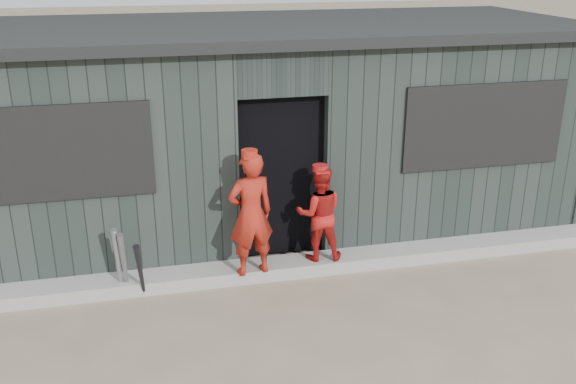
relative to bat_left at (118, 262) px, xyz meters
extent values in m
plane|color=#776852|center=(1.85, -1.71, -0.41)|extent=(80.00, 80.00, 0.00)
cube|color=gray|center=(1.85, 0.11, -0.33)|extent=(8.00, 0.36, 0.15)
cone|color=gray|center=(0.00, 0.00, 0.00)|extent=(0.09, 0.20, 0.81)
cone|color=slate|center=(0.06, -0.02, -0.02)|extent=(0.09, 0.24, 0.77)
cone|color=black|center=(0.22, -0.16, -0.05)|extent=(0.11, 0.31, 0.71)
imported|color=#9F2013|center=(1.41, -0.06, 0.43)|extent=(0.56, 0.42, 1.38)
imported|color=#B01815|center=(2.22, 0.12, 0.29)|extent=(0.59, 0.49, 1.10)
imported|color=#B5B5B5|center=(2.25, 0.77, 0.20)|extent=(0.67, 0.53, 1.20)
cube|color=black|center=(1.85, 1.79, 0.79)|extent=(7.60, 2.70, 2.20)
cube|color=#2A322F|center=(-0.40, 0.39, 0.84)|extent=(3.50, 0.20, 2.50)
cube|color=#29302E|center=(4.10, 0.39, 0.84)|extent=(3.50, 0.20, 2.50)
cube|color=#252C2A|center=(1.85, 0.39, 1.84)|extent=(1.00, 0.20, 0.50)
cube|color=#29302E|center=(5.75, 1.79, 0.84)|extent=(0.20, 3.00, 2.50)
cube|color=#2C3431|center=(1.85, 3.19, 0.84)|extent=(8.00, 0.20, 2.50)
cube|color=black|center=(1.85, 1.79, 2.15)|extent=(8.30, 3.30, 0.12)
cube|color=black|center=(-0.55, 0.27, 1.14)|extent=(2.00, 0.04, 1.00)
cube|color=black|center=(4.25, 0.27, 1.14)|extent=(2.00, 0.04, 1.00)
cube|color=black|center=(1.50, 0.85, 0.94)|extent=(0.16, 0.16, 0.81)
cube|color=black|center=(2.08, 0.87, 0.89)|extent=(0.23, 0.21, 0.82)
camera|label=1|loc=(0.37, -6.27, 3.08)|focal=40.00mm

